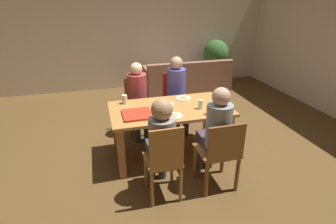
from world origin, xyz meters
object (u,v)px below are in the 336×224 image
(plate_1, at_px, (174,115))
(plate_3, at_px, (213,105))
(potted_plant, at_px, (216,56))
(person_1, at_px, (138,94))
(chair_1, at_px, (137,104))
(chair_0, at_px, (164,160))
(chair_3, at_px, (220,153))
(plate_0, at_px, (165,104))
(person_3, at_px, (216,129))
(plate_2, at_px, (183,98))
(drinking_glass_2, at_px, (200,104))
(dining_table, at_px, (170,115))
(person_2, at_px, (177,88))
(pizza_box_0, at_px, (137,114))
(person_0, at_px, (161,138))
(chair_2, at_px, (174,97))
(drinking_glass_1, at_px, (125,99))
(drinking_glass_0, at_px, (209,111))

(plate_1, relative_size, plate_3, 1.11)
(potted_plant, bearing_deg, person_1, -137.23)
(chair_1, relative_size, plate_3, 4.55)
(chair_0, xyz_separation_m, chair_3, (0.67, 0.01, -0.03))
(plate_0, bearing_deg, plate_1, -88.58)
(person_3, bearing_deg, plate_2, 92.92)
(plate_0, relative_size, drinking_glass_2, 1.93)
(person_1, xyz_separation_m, person_3, (0.67, -1.49, 0.02))
(dining_table, bearing_deg, plate_0, 108.06)
(person_2, height_order, plate_1, person_2)
(chair_0, relative_size, pizza_box_0, 2.51)
(drinking_glass_2, bearing_deg, pizza_box_0, 179.34)
(person_1, xyz_separation_m, plate_3, (0.93, -0.84, 0.03))
(person_0, relative_size, chair_2, 1.28)
(person_0, relative_size, plate_1, 5.40)
(chair_2, distance_m, plate_3, 1.08)
(person_1, bearing_deg, plate_1, -74.04)
(plate_3, xyz_separation_m, drinking_glass_1, (-1.19, 0.43, 0.06))
(chair_0, bearing_deg, person_3, 13.98)
(chair_2, bearing_deg, dining_table, -110.45)
(dining_table, height_order, plate_3, plate_3)
(person_2, bearing_deg, drinking_glass_0, -85.67)
(dining_table, relative_size, person_2, 1.31)
(plate_2, distance_m, drinking_glass_0, 0.65)
(chair_1, xyz_separation_m, chair_2, (0.67, 0.04, 0.04))
(person_0, xyz_separation_m, chair_2, (0.67, 1.69, -0.19))
(plate_0, relative_size, plate_3, 1.22)
(person_1, height_order, pizza_box_0, person_1)
(person_2, distance_m, plate_1, 1.12)
(chair_2, xyz_separation_m, plate_3, (0.26, -1.03, 0.21))
(chair_1, xyz_separation_m, drinking_glass_1, (-0.26, -0.56, 0.32))
(plate_2, bearing_deg, person_2, 83.77)
(dining_table, distance_m, chair_0, 0.97)
(plate_1, bearing_deg, drinking_glass_1, 132.12)
(plate_1, bearing_deg, chair_0, -115.06)
(dining_table, xyz_separation_m, plate_3, (0.61, -0.10, 0.12))
(drinking_glass_2, relative_size, potted_plant, 0.11)
(chair_0, height_order, drinking_glass_2, chair_0)
(dining_table, bearing_deg, chair_3, -68.94)
(plate_2, bearing_deg, person_3, -87.08)
(chair_2, relative_size, plate_1, 4.23)
(chair_1, height_order, drinking_glass_1, chair_1)
(chair_2, bearing_deg, person_1, -164.29)
(pizza_box_0, xyz_separation_m, drinking_glass_2, (0.87, -0.01, 0.05))
(drinking_glass_0, distance_m, drinking_glass_2, 0.21)
(dining_table, height_order, person_3, person_3)
(chair_0, distance_m, plate_1, 0.73)
(plate_1, bearing_deg, drinking_glass_0, -7.81)
(drinking_glass_1, bearing_deg, person_3, -49.12)
(chair_0, xyz_separation_m, pizza_box_0, (-0.15, 0.78, 0.23))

